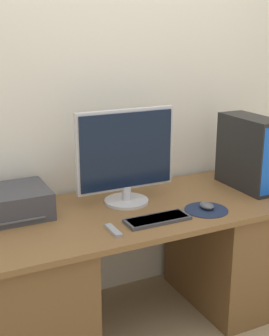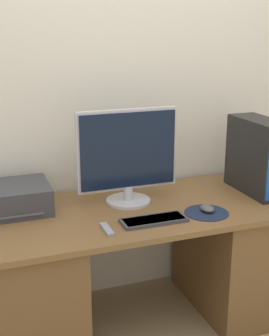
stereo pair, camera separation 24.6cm
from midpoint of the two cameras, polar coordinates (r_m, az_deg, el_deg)
name	(u,v)px [view 2 (the right image)]	position (r m, az deg, el deg)	size (l,w,h in m)	color
wall_back	(113,82)	(2.80, -0.04, 10.41)	(6.40, 0.05, 2.70)	silver
desk	(139,265)	(2.70, 3.25, -11.77)	(1.74, 0.78, 0.72)	brown
monitor	(128,155)	(2.55, 1.95, 1.54)	(0.57, 0.25, 0.53)	#B7B7BC
keyboard	(154,220)	(2.37, 5.37, -6.40)	(0.34, 0.13, 0.02)	#3D3D42
mousepad	(206,213)	(2.53, 11.56, -5.41)	(0.23, 0.23, 0.00)	#19233D
mouse	(207,208)	(2.53, 11.66, -4.90)	(0.07, 0.09, 0.03)	#4C4C51
computer_tower	(258,156)	(2.86, 17.27, 1.37)	(0.18, 0.43, 0.44)	black
printer	(12,198)	(2.53, -12.06, -3.71)	(0.39, 0.34, 0.14)	#38383D
remote_control	(107,229)	(2.27, -0.25, -7.56)	(0.03, 0.15, 0.02)	gray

